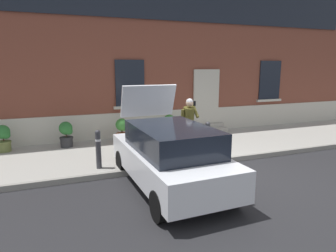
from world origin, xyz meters
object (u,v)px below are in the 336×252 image
object	(u,v)px
person_on_phone	(188,123)
planter_olive	(4,138)
planter_terracotta	(122,130)
bollard_far_left	(98,148)
planter_charcoal	(66,134)
hatchback_car_white	(170,155)
planter_cream	(169,125)
bollard_near_person	(207,137)

from	to	relation	value
person_on_phone	planter_olive	xyz separation A→B (m)	(-5.27, 2.43, -0.54)
planter_olive	planter_terracotta	size ratio (longest dim) A/B	1.00
bollard_far_left	planter_terracotta	distance (m)	2.76
planter_charcoal	planter_terracotta	xyz separation A→B (m)	(1.88, -0.07, 0.00)
planter_olive	hatchback_car_white	bearing A→B (deg)	-46.41
hatchback_car_white	planter_olive	distance (m)	5.80
planter_terracotta	planter_cream	bearing A→B (deg)	6.21
bollard_far_left	hatchback_car_white	bearing A→B (deg)	-47.13
planter_charcoal	planter_terracotta	distance (m)	1.88
hatchback_car_white	bollard_near_person	world-z (taller)	hatchback_car_white
person_on_phone	planter_charcoal	xyz separation A→B (m)	(-3.40, 2.33, -0.54)
planter_cream	bollard_far_left	bearing A→B (deg)	-138.61
planter_terracotta	person_on_phone	bearing A→B (deg)	-56.06
person_on_phone	planter_olive	distance (m)	5.83
planter_olive	planter_terracotta	world-z (taller)	same
planter_cream	planter_olive	bearing A→B (deg)	-179.68
planter_terracotta	planter_cream	distance (m)	1.89
bollard_near_person	person_on_phone	world-z (taller)	person_on_phone
hatchback_car_white	planter_terracotta	distance (m)	4.03
person_on_phone	planter_charcoal	distance (m)	4.15
planter_terracotta	planter_cream	xyz separation A→B (m)	(1.88, 0.20, 0.00)
bollard_near_person	bollard_far_left	xyz separation A→B (m)	(-3.24, 0.00, 0.00)
planter_charcoal	bollard_near_person	bearing A→B (deg)	-33.10
hatchback_car_white	person_on_phone	size ratio (longest dim) A/B	2.36
bollard_far_left	planter_terracotta	size ratio (longest dim) A/B	1.22
hatchback_car_white	person_on_phone	world-z (taller)	hatchback_car_white
bollard_far_left	person_on_phone	xyz separation A→B (m)	(2.70, 0.23, 0.44)
hatchback_car_white	bollard_far_left	xyz separation A→B (m)	(-1.42, 1.53, -0.09)
hatchback_car_white	bollard_far_left	bearing A→B (deg)	132.87
bollard_far_left	planter_charcoal	distance (m)	2.66
planter_olive	planter_cream	size ratio (longest dim) A/B	1.00
planter_charcoal	planter_terracotta	size ratio (longest dim) A/B	1.00
person_on_phone	hatchback_car_white	bearing A→B (deg)	-139.00
bollard_far_left	person_on_phone	size ratio (longest dim) A/B	0.60
hatchback_car_white	planter_charcoal	size ratio (longest dim) A/B	4.79
planter_olive	planter_cream	world-z (taller)	same
person_on_phone	planter_cream	xyz separation A→B (m)	(0.36, 2.46, -0.54)
person_on_phone	planter_cream	size ratio (longest dim) A/B	2.03
hatchback_car_white	person_on_phone	xyz separation A→B (m)	(1.28, 1.76, 0.35)
hatchback_car_white	planter_olive	bearing A→B (deg)	133.59
bollard_near_person	planter_cream	size ratio (longest dim) A/B	1.22
person_on_phone	planter_olive	bearing A→B (deg)	142.24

